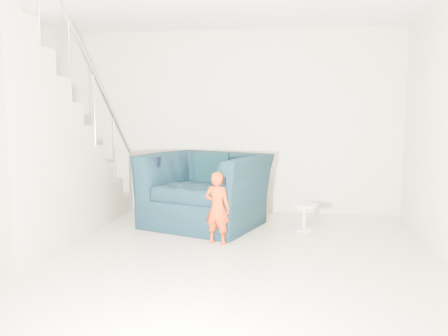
{
  "coord_description": "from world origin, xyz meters",
  "views": [
    {
      "loc": [
        1.03,
        -4.3,
        1.56
      ],
      "look_at": [
        0.15,
        1.2,
        0.85
      ],
      "focal_mm": 38.0,
      "sensor_mm": 36.0,
      "label": 1
    }
  ],
  "objects_px": {
    "toddler": "(217,208)",
    "staircase": "(26,163)",
    "side_table": "(304,212)",
    "armchair": "(205,190)"
  },
  "relations": [
    {
      "from": "toddler",
      "to": "staircase",
      "type": "distance_m",
      "value": 2.21
    },
    {
      "from": "staircase",
      "to": "toddler",
      "type": "bearing_deg",
      "value": 10.6
    },
    {
      "from": "staircase",
      "to": "side_table",
      "type": "bearing_deg",
      "value": 20.56
    },
    {
      "from": "side_table",
      "to": "staircase",
      "type": "height_order",
      "value": "staircase"
    },
    {
      "from": "armchair",
      "to": "side_table",
      "type": "relative_size",
      "value": 4.25
    },
    {
      "from": "toddler",
      "to": "armchair",
      "type": "bearing_deg",
      "value": -55.18
    },
    {
      "from": "side_table",
      "to": "armchair",
      "type": "bearing_deg",
      "value": 176.52
    },
    {
      "from": "side_table",
      "to": "staircase",
      "type": "xyz_separation_m",
      "value": [
        -3.1,
        -1.16,
        0.72
      ]
    },
    {
      "from": "side_table",
      "to": "staircase",
      "type": "relative_size",
      "value": 0.1
    },
    {
      "from": "armchair",
      "to": "side_table",
      "type": "bearing_deg",
      "value": 14.9
    }
  ]
}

